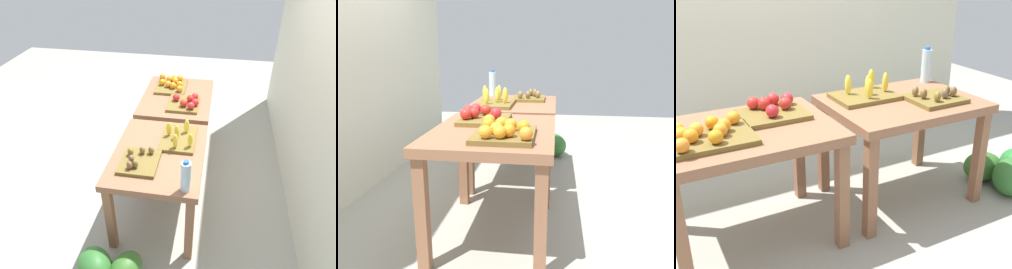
# 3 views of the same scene
# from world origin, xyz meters

# --- Properties ---
(ground_plane) EXTENTS (8.00, 8.00, 0.00)m
(ground_plane) POSITION_xyz_m (0.00, 0.00, 0.00)
(ground_plane) COLOR #9A998D
(back_wall) EXTENTS (4.40, 0.12, 3.00)m
(back_wall) POSITION_xyz_m (0.00, 1.35, 1.50)
(back_wall) COLOR beige
(back_wall) RESTS_ON ground_plane
(display_table_left) EXTENTS (1.04, 0.80, 0.77)m
(display_table_left) POSITION_xyz_m (-0.56, 0.00, 0.65)
(display_table_left) COLOR #8C5B40
(display_table_left) RESTS_ON ground_plane
(display_table_right) EXTENTS (1.04, 0.80, 0.77)m
(display_table_right) POSITION_xyz_m (0.56, 0.00, 0.65)
(display_table_right) COLOR #8C5B40
(display_table_right) RESTS_ON ground_plane
(orange_bin) EXTENTS (0.44, 0.37, 0.11)m
(orange_bin) POSITION_xyz_m (-0.78, -0.10, 0.81)
(orange_bin) COLOR brown
(orange_bin) RESTS_ON display_table_left
(apple_bin) EXTENTS (0.40, 0.36, 0.11)m
(apple_bin) POSITION_xyz_m (-0.34, 0.13, 0.81)
(apple_bin) COLOR brown
(apple_bin) RESTS_ON display_table_left
(banana_crate) EXTENTS (0.44, 0.32, 0.17)m
(banana_crate) POSITION_xyz_m (0.35, 0.15, 0.81)
(banana_crate) COLOR brown
(banana_crate) RESTS_ON display_table_right
(kiwi_bin) EXTENTS (0.36, 0.32, 0.10)m
(kiwi_bin) POSITION_xyz_m (0.74, -0.13, 0.80)
(kiwi_bin) COLOR brown
(kiwi_bin) RESTS_ON display_table_right
(water_bottle) EXTENTS (0.08, 0.08, 0.28)m
(water_bottle) POSITION_xyz_m (1.00, 0.29, 0.90)
(water_bottle) COLOR silver
(water_bottle) RESTS_ON display_table_right
(watermelon_pile) EXTENTS (0.61, 0.64, 0.27)m
(watermelon_pile) POSITION_xyz_m (1.41, -0.28, 0.13)
(watermelon_pile) COLOR #267331
(watermelon_pile) RESTS_ON ground_plane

